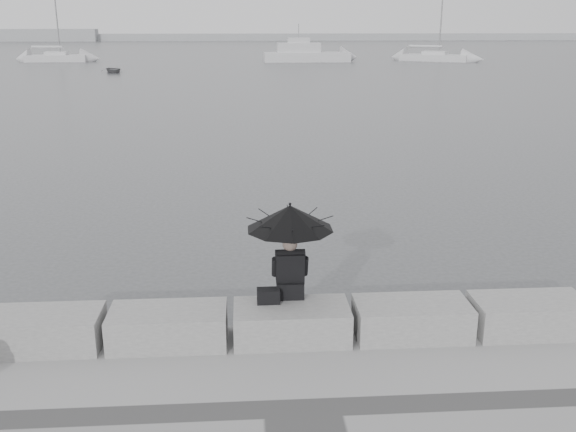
{
  "coord_description": "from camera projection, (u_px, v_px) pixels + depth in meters",
  "views": [
    {
      "loc": [
        -0.61,
        -8.52,
        4.79
      ],
      "look_at": [
        0.19,
        3.0,
        1.25
      ],
      "focal_mm": 40.0,
      "sensor_mm": 36.0,
      "label": 1
    }
  ],
  "objects": [
    {
      "name": "ground",
      "position": [
        289.0,
        355.0,
        9.57
      ],
      "size": [
        360.0,
        360.0,
        0.0
      ],
      "primitive_type": "plane",
      "color": "#3F4143",
      "rests_on": "ground"
    },
    {
      "name": "stone_block_far_left",
      "position": [
        42.0,
        331.0,
        8.7
      ],
      "size": [
        1.6,
        0.8,
        0.5
      ],
      "primitive_type": "cube",
      "color": "slate",
      "rests_on": "promenade"
    },
    {
      "name": "stone_block_left",
      "position": [
        168.0,
        327.0,
        8.81
      ],
      "size": [
        1.6,
        0.8,
        0.5
      ],
      "primitive_type": "cube",
      "color": "slate",
      "rests_on": "promenade"
    },
    {
      "name": "stone_block_centre",
      "position": [
        292.0,
        323.0,
        8.92
      ],
      "size": [
        1.6,
        0.8,
        0.5
      ],
      "primitive_type": "cube",
      "color": "slate",
      "rests_on": "promenade"
    },
    {
      "name": "stone_block_right",
      "position": [
        412.0,
        319.0,
        9.03
      ],
      "size": [
        1.6,
        0.8,
        0.5
      ],
      "primitive_type": "cube",
      "color": "slate",
      "rests_on": "promenade"
    },
    {
      "name": "stone_block_far_right",
      "position": [
        529.0,
        316.0,
        9.14
      ],
      "size": [
        1.6,
        0.8,
        0.5
      ],
      "primitive_type": "cube",
      "color": "slate",
      "rests_on": "promenade"
    },
    {
      "name": "seated_person",
      "position": [
        290.0,
        228.0,
        8.89
      ],
      "size": [
        1.23,
        1.23,
        1.39
      ],
      "rotation": [
        0.0,
        0.0,
        0.01
      ],
      "color": "black",
      "rests_on": "stone_block_centre"
    },
    {
      "name": "bag",
      "position": [
        268.0,
        296.0,
        8.94
      ],
      "size": [
        0.32,
        0.18,
        0.21
      ],
      "primitive_type": "cube",
      "color": "black",
      "rests_on": "stone_block_centre"
    },
    {
      "name": "distant_landmass",
      "position": [
        211.0,
        37.0,
        156.17
      ],
      "size": [
        180.0,
        8.0,
        2.8
      ],
      "color": "#9D9FA2",
      "rests_on": "ground"
    },
    {
      "name": "sailboat_left",
      "position": [
        57.0,
        57.0,
        76.93
      ],
      "size": [
        7.16,
        2.54,
        12.9
      ],
      "rotation": [
        0.0,
        0.0,
        0.02
      ],
      "color": "silver",
      "rests_on": "ground"
    },
    {
      "name": "sailboat_right",
      "position": [
        435.0,
        57.0,
        77.99
      ],
      "size": [
        8.25,
        6.32,
        12.9
      ],
      "rotation": [
        0.0,
        0.0,
        -0.55
      ],
      "color": "silver",
      "rests_on": "ground"
    },
    {
      "name": "motor_cruiser",
      "position": [
        307.0,
        54.0,
        76.69
      ],
      "size": [
        10.27,
        2.93,
        4.5
      ],
      "rotation": [
        0.0,
        0.0,
        0.01
      ],
      "color": "silver",
      "rests_on": "ground"
    },
    {
      "name": "dinghy",
      "position": [
        113.0,
        70.0,
        60.98
      ],
      "size": [
        3.25,
        2.35,
        0.51
      ],
      "primitive_type": "imported",
      "rotation": [
        0.0,
        0.0,
        0.41
      ],
      "color": "gray",
      "rests_on": "ground"
    }
  ]
}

